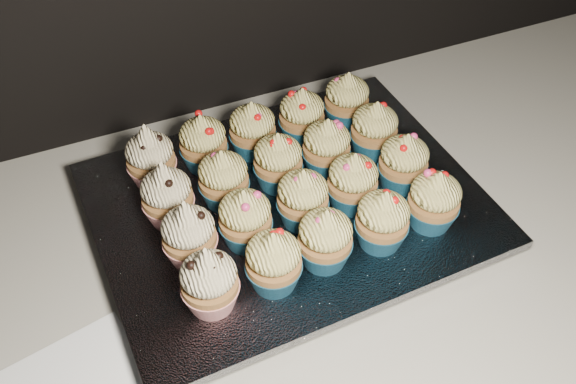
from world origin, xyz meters
The scene contains 23 objects.
worktop centered at (0.00, 1.70, 0.88)m, with size 2.44×0.64×0.04m, color beige.
baking_tray centered at (-0.02, 1.74, 0.91)m, with size 0.44×0.33×0.02m, color black.
foil_lining centered at (-0.02, 1.74, 0.93)m, with size 0.47×0.37×0.01m, color silver.
cupcake_0 centered at (-0.16, 1.63, 0.97)m, with size 0.06×0.06×0.10m.
cupcake_1 centered at (-0.08, 1.63, 0.97)m, with size 0.06×0.06×0.08m.
cupcake_2 centered at (-0.02, 1.64, 0.97)m, with size 0.06×0.06×0.08m.
cupcake_3 centered at (0.05, 1.64, 0.97)m, with size 0.06×0.06×0.08m.
cupcake_4 centered at (0.13, 1.64, 0.97)m, with size 0.06×0.06×0.08m.
cupcake_5 centered at (-0.16, 1.70, 0.97)m, with size 0.06×0.06×0.10m.
cupcake_6 centered at (-0.09, 1.70, 0.97)m, with size 0.06×0.06×0.08m.
cupcake_7 centered at (-0.02, 1.70, 0.97)m, with size 0.06×0.06×0.08m.
cupcake_8 centered at (0.05, 1.70, 0.97)m, with size 0.06×0.06×0.08m.
cupcake_9 centered at (0.13, 1.71, 0.97)m, with size 0.06×0.06×0.08m.
cupcake_10 centered at (-0.16, 1.77, 0.97)m, with size 0.06×0.06×0.10m.
cupcake_11 centered at (-0.09, 1.77, 0.97)m, with size 0.06×0.06×0.08m.
cupcake_12 centered at (-0.02, 1.77, 0.97)m, with size 0.06×0.06×0.08m.
cupcake_13 centered at (0.05, 1.77, 0.97)m, with size 0.06×0.06×0.08m.
cupcake_14 centered at (0.12, 1.78, 0.97)m, with size 0.06×0.06×0.08m.
cupcake_15 centered at (-0.16, 1.84, 0.97)m, with size 0.06×0.06×0.10m.
cupcake_16 centered at (-0.09, 1.84, 0.97)m, with size 0.06×0.06×0.08m.
cupcake_17 centered at (-0.02, 1.84, 0.97)m, with size 0.06×0.06×0.08m.
cupcake_18 centered at (0.05, 1.84, 0.97)m, with size 0.06×0.06×0.08m.
cupcake_19 centered at (0.12, 1.85, 0.97)m, with size 0.06×0.06×0.08m.
Camera 1 is at (-0.24, 1.23, 1.52)m, focal length 40.00 mm.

